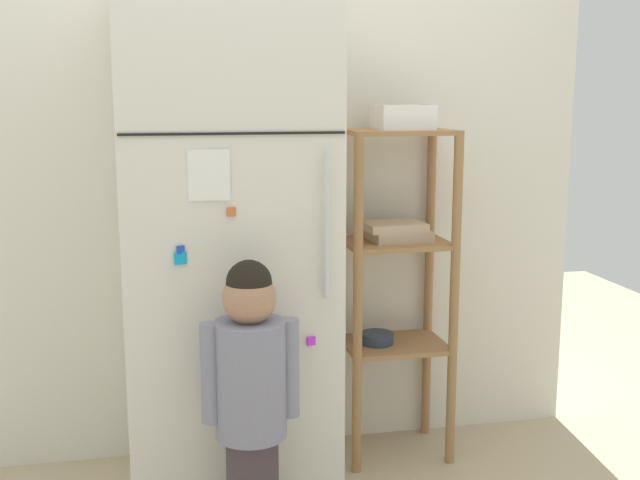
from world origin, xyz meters
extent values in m
cube|color=silver|center=(0.00, 0.35, 1.14)|extent=(2.63, 0.03, 2.29)
cube|color=silver|center=(-0.15, 0.02, 0.89)|extent=(0.71, 0.60, 1.79)
cube|color=black|center=(-0.15, -0.28, 1.30)|extent=(0.69, 0.01, 0.01)
cylinder|color=silver|center=(0.13, -0.30, 1.01)|extent=(0.02, 0.02, 0.47)
cube|color=white|center=(-0.23, -0.28, 1.17)|extent=(0.13, 0.01, 0.16)
cube|color=#C82AF0|center=(0.08, -0.28, 0.63)|extent=(0.03, 0.02, 0.03)
cube|color=#CC6C36|center=(-0.17, -0.28, 1.06)|extent=(0.03, 0.01, 0.03)
cube|color=#12A5E4|center=(-0.33, -0.28, 0.92)|extent=(0.04, 0.02, 0.04)
cube|color=blue|center=(-0.33, -0.28, 0.95)|extent=(0.03, 0.02, 0.02)
cylinder|color=gray|center=(-0.13, -0.42, 0.56)|extent=(0.22, 0.22, 0.36)
sphere|color=gray|center=(-0.13, -0.36, 0.74)|extent=(0.10, 0.10, 0.10)
sphere|color=#A87A5B|center=(-0.13, -0.42, 0.82)|extent=(0.16, 0.16, 0.16)
sphere|color=black|center=(-0.13, -0.42, 0.86)|extent=(0.14, 0.14, 0.14)
cylinder|color=gray|center=(-0.25, -0.42, 0.59)|extent=(0.06, 0.06, 0.31)
cylinder|color=gray|center=(-0.01, -0.42, 0.59)|extent=(0.06, 0.06, 0.31)
cylinder|color=#9E7247|center=(0.32, 0.02, 0.64)|extent=(0.04, 0.04, 1.29)
cylinder|color=#9E7247|center=(0.69, 0.02, 0.64)|extent=(0.04, 0.04, 1.29)
cylinder|color=#9E7247|center=(0.32, 0.30, 0.64)|extent=(0.04, 0.04, 1.29)
cylinder|color=#9E7247|center=(0.69, 0.30, 0.64)|extent=(0.04, 0.04, 1.29)
cube|color=#9E7247|center=(0.50, 0.16, 1.28)|extent=(0.39, 0.30, 0.02)
cube|color=#9E7247|center=(0.50, 0.16, 0.85)|extent=(0.39, 0.30, 0.02)
cube|color=#9E7247|center=(0.50, 0.16, 0.45)|extent=(0.39, 0.30, 0.02)
cube|color=#C6AD8E|center=(0.52, 0.17, 0.88)|extent=(0.24, 0.19, 0.04)
cube|color=#C6AD8E|center=(0.50, 0.17, 0.92)|extent=(0.24, 0.19, 0.03)
cylinder|color=#2D384C|center=(0.43, 0.16, 0.48)|extent=(0.13, 0.13, 0.04)
cube|color=white|center=(0.52, 0.16, 1.29)|extent=(0.20, 0.19, 0.01)
cube|color=white|center=(0.52, 0.07, 1.33)|extent=(0.20, 0.01, 0.09)
cube|color=white|center=(0.52, 0.26, 1.33)|extent=(0.20, 0.01, 0.09)
cube|color=white|center=(0.42, 0.16, 1.33)|extent=(0.01, 0.19, 0.09)
cube|color=white|center=(0.62, 0.16, 1.33)|extent=(0.01, 0.19, 0.09)
sphere|color=#943C1D|center=(0.55, 0.17, 1.33)|extent=(0.08, 0.08, 0.08)
sphere|color=#9B3B25|center=(0.52, 0.19, 1.33)|extent=(0.07, 0.07, 0.07)
sphere|color=orange|center=(0.49, 0.15, 1.33)|extent=(0.08, 0.08, 0.08)
camera|label=1|loc=(-0.40, -2.72, 1.42)|focal=44.73mm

